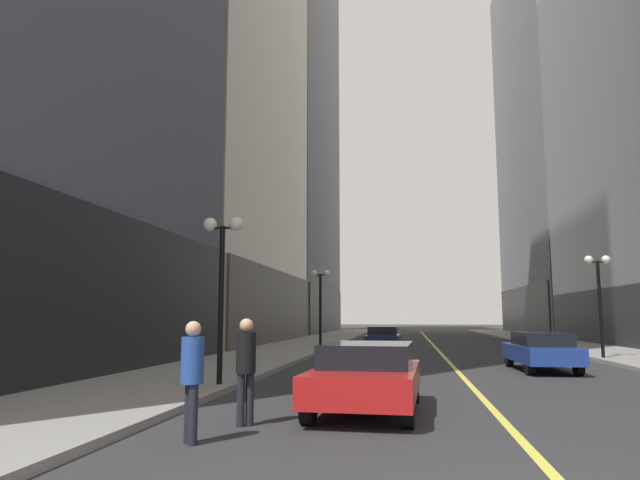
{
  "coord_description": "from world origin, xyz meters",
  "views": [
    {
      "loc": [
        -1.67,
        -4.71,
        1.85
      ],
      "look_at": [
        -5.9,
        23.77,
        5.65
      ],
      "focal_mm": 32.61,
      "sensor_mm": 36.0,
      "label": 1
    }
  ],
  "objects_px": {
    "car_red": "(367,374)",
    "street_lamp_left_near": "(222,262)",
    "car_blue": "(541,350)",
    "street_lamp_left_far": "(320,291)",
    "street_lamp_right_mid": "(599,283)",
    "car_navy": "(383,338)",
    "pedestrian_in_black_coat": "(246,362)",
    "pedestrian_in_blue_hoodie": "(192,371)"
  },
  "relations": [
    {
      "from": "car_red",
      "to": "street_lamp_left_near",
      "type": "distance_m",
      "value": 5.48
    },
    {
      "from": "car_red",
      "to": "car_blue",
      "type": "distance_m",
      "value": 10.8
    },
    {
      "from": "street_lamp_left_far",
      "to": "street_lamp_right_mid",
      "type": "height_order",
      "value": "same"
    },
    {
      "from": "car_navy",
      "to": "street_lamp_right_mid",
      "type": "relative_size",
      "value": 0.97
    },
    {
      "from": "street_lamp_left_near",
      "to": "car_red",
      "type": "bearing_deg",
      "value": -35.83
    },
    {
      "from": "street_lamp_left_near",
      "to": "street_lamp_right_mid",
      "type": "bearing_deg",
      "value": 42.14
    },
    {
      "from": "car_blue",
      "to": "street_lamp_left_near",
      "type": "relative_size",
      "value": 1.03
    },
    {
      "from": "car_blue",
      "to": "street_lamp_right_mid",
      "type": "xyz_separation_m",
      "value": [
        3.56,
        5.02,
        2.54
      ]
    },
    {
      "from": "car_navy",
      "to": "street_lamp_right_mid",
      "type": "bearing_deg",
      "value": -32.28
    },
    {
      "from": "pedestrian_in_black_coat",
      "to": "car_blue",
      "type": "bearing_deg",
      "value": 56.96
    },
    {
      "from": "car_blue",
      "to": "street_lamp_left_near",
      "type": "distance_m",
      "value": 11.62
    },
    {
      "from": "car_red",
      "to": "street_lamp_left_near",
      "type": "bearing_deg",
      "value": 144.17
    },
    {
      "from": "car_navy",
      "to": "street_lamp_right_mid",
      "type": "xyz_separation_m",
      "value": [
        9.35,
        -5.91,
        2.54
      ]
    },
    {
      "from": "pedestrian_in_blue_hoodie",
      "to": "street_lamp_left_near",
      "type": "bearing_deg",
      "value": 104.47
    },
    {
      "from": "street_lamp_right_mid",
      "to": "car_red",
      "type": "bearing_deg",
      "value": -121.56
    },
    {
      "from": "car_blue",
      "to": "car_navy",
      "type": "relative_size",
      "value": 1.06
    },
    {
      "from": "pedestrian_in_black_coat",
      "to": "street_lamp_left_near",
      "type": "relative_size",
      "value": 0.41
    },
    {
      "from": "car_blue",
      "to": "street_lamp_right_mid",
      "type": "bearing_deg",
      "value": 54.65
    },
    {
      "from": "street_lamp_left_near",
      "to": "car_navy",
      "type": "bearing_deg",
      "value": 78.85
    },
    {
      "from": "car_blue",
      "to": "car_navy",
      "type": "bearing_deg",
      "value": 117.94
    },
    {
      "from": "car_red",
      "to": "car_navy",
      "type": "height_order",
      "value": "same"
    },
    {
      "from": "pedestrian_in_black_coat",
      "to": "car_red",
      "type": "bearing_deg",
      "value": 41.93
    },
    {
      "from": "street_lamp_right_mid",
      "to": "street_lamp_left_near",
      "type": "bearing_deg",
      "value": -137.86
    },
    {
      "from": "car_blue",
      "to": "pedestrian_in_black_coat",
      "type": "relative_size",
      "value": 2.51
    },
    {
      "from": "car_navy",
      "to": "car_red",
      "type": "bearing_deg",
      "value": -88.61
    },
    {
      "from": "car_red",
      "to": "street_lamp_left_far",
      "type": "bearing_deg",
      "value": 100.98
    },
    {
      "from": "car_red",
      "to": "pedestrian_in_blue_hoodie",
      "type": "relative_size",
      "value": 2.46
    },
    {
      "from": "car_red",
      "to": "street_lamp_left_near",
      "type": "xyz_separation_m",
      "value": [
        -3.94,
        2.84,
        2.54
      ]
    },
    {
      "from": "pedestrian_in_black_coat",
      "to": "street_lamp_right_mid",
      "type": "distance_m",
      "value": 19.6
    },
    {
      "from": "car_navy",
      "to": "pedestrian_in_black_coat",
      "type": "height_order",
      "value": "pedestrian_in_black_coat"
    },
    {
      "from": "car_navy",
      "to": "pedestrian_in_blue_hoodie",
      "type": "relative_size",
      "value": 2.42
    },
    {
      "from": "car_red",
      "to": "street_lamp_right_mid",
      "type": "xyz_separation_m",
      "value": [
        8.86,
        14.42,
        2.54
      ]
    },
    {
      "from": "car_red",
      "to": "pedestrian_in_black_coat",
      "type": "relative_size",
      "value": 2.41
    },
    {
      "from": "street_lamp_left_near",
      "to": "street_lamp_left_far",
      "type": "distance_m",
      "value": 17.47
    },
    {
      "from": "street_lamp_left_near",
      "to": "street_lamp_right_mid",
      "type": "distance_m",
      "value": 17.26
    },
    {
      "from": "car_red",
      "to": "car_blue",
      "type": "relative_size",
      "value": 0.96
    },
    {
      "from": "pedestrian_in_blue_hoodie",
      "to": "pedestrian_in_black_coat",
      "type": "bearing_deg",
      "value": 75.01
    },
    {
      "from": "street_lamp_left_far",
      "to": "pedestrian_in_black_coat",
      "type": "bearing_deg",
      "value": -84.89
    },
    {
      "from": "pedestrian_in_black_coat",
      "to": "street_lamp_left_far",
      "type": "height_order",
      "value": "street_lamp_left_far"
    },
    {
      "from": "street_lamp_left_far",
      "to": "car_red",
      "type": "bearing_deg",
      "value": -79.02
    },
    {
      "from": "street_lamp_left_far",
      "to": "street_lamp_right_mid",
      "type": "xyz_separation_m",
      "value": [
        12.8,
        -5.89,
        0.0
      ]
    },
    {
      "from": "street_lamp_left_near",
      "to": "street_lamp_left_far",
      "type": "relative_size",
      "value": 1.0
    }
  ]
}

